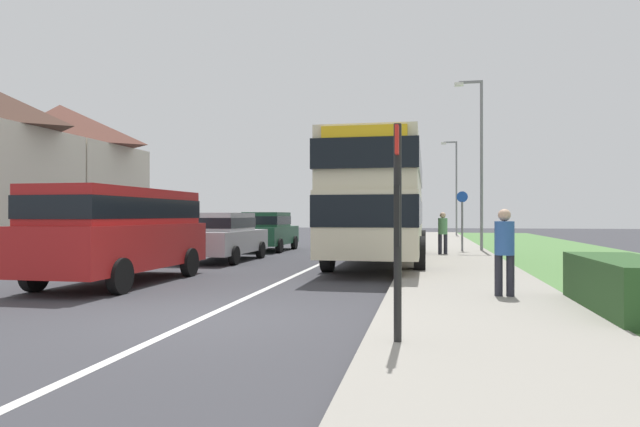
# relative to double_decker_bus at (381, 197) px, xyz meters

# --- Properties ---
(ground_plane) EXTENTS (120.00, 120.00, 0.00)m
(ground_plane) POSITION_rel_double_decker_bus_xyz_m (-1.90, -9.90, -2.14)
(ground_plane) COLOR #38383D
(lane_marking_centre) EXTENTS (0.14, 60.00, 0.01)m
(lane_marking_centre) POSITION_rel_double_decker_bus_xyz_m (-1.90, -1.90, -2.14)
(lane_marking_centre) COLOR silver
(lane_marking_centre) RESTS_ON ground_plane
(pavement_near_side) EXTENTS (3.20, 68.00, 0.12)m
(pavement_near_side) POSITION_rel_double_decker_bus_xyz_m (2.30, -3.90, -2.08)
(pavement_near_side) COLOR gray
(pavement_near_side) RESTS_ON ground_plane
(roadside_hedge) EXTENTS (1.10, 3.11, 0.90)m
(roadside_hedge) POSITION_rel_double_decker_bus_xyz_m (4.40, -8.63, -1.69)
(roadside_hedge) COLOR #2D5128
(roadside_hedge) RESTS_ON ground_plane
(double_decker_bus) EXTENTS (2.80, 10.20, 3.70)m
(double_decker_bus) POSITION_rel_double_decker_bus_xyz_m (0.00, 0.00, 0.00)
(double_decker_bus) COLOR beige
(double_decker_bus) RESTS_ON ground_plane
(parked_van_red) EXTENTS (2.11, 5.19, 2.16)m
(parked_van_red) POSITION_rel_double_decker_bus_xyz_m (-5.45, -6.22, -0.85)
(parked_van_red) COLOR #B21E1E
(parked_van_red) RESTS_ON ground_plane
(parked_car_silver) EXTENTS (2.01, 4.49, 1.64)m
(parked_car_silver) POSITION_rel_double_decker_bus_xyz_m (-5.37, -0.08, -1.24)
(parked_car_silver) COLOR #B7B7BC
(parked_car_silver) RESTS_ON ground_plane
(parked_car_dark_green) EXTENTS (1.91, 4.21, 1.68)m
(parked_car_dark_green) POSITION_rel_double_decker_bus_xyz_m (-5.38, 5.41, -1.22)
(parked_car_dark_green) COLOR #19472D
(parked_car_dark_green) RESTS_ON ground_plane
(pedestrian_at_stop) EXTENTS (0.34, 0.34, 1.67)m
(pedestrian_at_stop) POSITION_rel_double_decker_bus_xyz_m (2.78, -7.46, -1.17)
(pedestrian_at_stop) COLOR #23232D
(pedestrian_at_stop) RESTS_ON ground_plane
(pedestrian_walking_away) EXTENTS (0.34, 0.34, 1.67)m
(pedestrian_walking_away) POSITION_rel_double_decker_bus_xyz_m (2.02, 3.19, -1.17)
(pedestrian_walking_away) COLOR #23232D
(pedestrian_walking_away) RESTS_ON ground_plane
(bus_stop_sign) EXTENTS (0.09, 0.52, 2.60)m
(bus_stop_sign) POSITION_rel_double_decker_bus_xyz_m (1.10, -11.34, -0.60)
(bus_stop_sign) COLOR black
(bus_stop_sign) RESTS_ON ground_plane
(cycle_route_sign) EXTENTS (0.44, 0.08, 2.52)m
(cycle_route_sign) POSITION_rel_double_decker_bus_xyz_m (2.84, 5.06, -0.71)
(cycle_route_sign) COLOR slate
(cycle_route_sign) RESTS_ON ground_plane
(street_lamp_mid) EXTENTS (1.14, 0.20, 7.10)m
(street_lamp_mid) POSITION_rel_double_decker_bus_xyz_m (3.55, 5.69, 1.96)
(street_lamp_mid) COLOR slate
(street_lamp_mid) RESTS_ON ground_plane
(street_lamp_far) EXTENTS (1.14, 0.20, 6.88)m
(street_lamp_far) POSITION_rel_double_decker_bus_xyz_m (3.45, 22.94, 1.84)
(street_lamp_far) COLOR slate
(street_lamp_far) RESTS_ON ground_plane
(house_terrace_far_side) EXTENTS (7.19, 11.79, 7.41)m
(house_terrace_far_side) POSITION_rel_double_decker_bus_xyz_m (-17.63, 5.19, 1.56)
(house_terrace_far_side) COLOR beige
(house_terrace_far_side) RESTS_ON ground_plane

